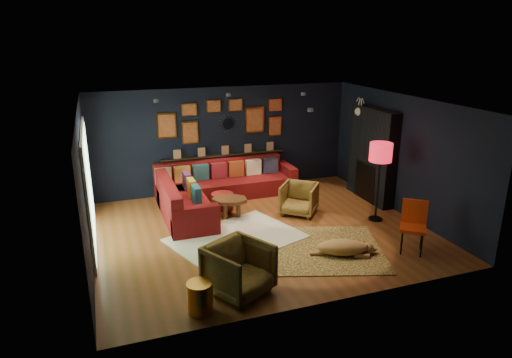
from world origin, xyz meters
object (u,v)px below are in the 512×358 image
object	(u,v)px
gold_stool	(200,297)
orange_chair	(414,222)
pouf	(223,201)
armchair_left	(239,267)
dog	(343,245)
coffee_table	(230,202)
sectional	(210,191)
floor_lamp	(381,156)
armchair_right	(299,197)

from	to	relation	value
gold_stool	orange_chair	distance (m)	4.18
pouf	armchair_left	xyz separation A→B (m)	(-0.70, -3.49, 0.25)
pouf	dog	world-z (taller)	dog
coffee_table	orange_chair	xyz separation A→B (m)	(2.72, -2.65, 0.22)
sectional	armchair_left	distance (m)	3.89
gold_stool	orange_chair	world-z (taller)	orange_chair
gold_stool	orange_chair	xyz separation A→B (m)	(4.12, 0.63, 0.33)
sectional	floor_lamp	bearing A→B (deg)	-33.83
orange_chair	pouf	bearing A→B (deg)	169.01
pouf	dog	xyz separation A→B (m)	(1.43, -2.93, 0.01)
orange_chair	armchair_left	bearing A→B (deg)	-136.50
gold_stool	orange_chair	bearing A→B (deg)	8.63
pouf	armchair_right	xyz separation A→B (m)	(1.52, -0.84, 0.18)
armchair_left	armchair_right	bearing A→B (deg)	21.20
coffee_table	floor_lamp	distance (m)	3.32
coffee_table	armchair_left	xyz separation A→B (m)	(-0.72, -2.97, 0.09)
orange_chair	gold_stool	bearing A→B (deg)	-133.28
armchair_right	dog	bearing A→B (deg)	-53.18
floor_lamp	gold_stool	bearing A→B (deg)	-154.34
dog	floor_lamp	bearing A→B (deg)	59.59
pouf	armchair_right	world-z (taller)	armchair_right
pouf	gold_stool	bearing A→B (deg)	-110.05
pouf	armchair_left	bearing A→B (deg)	-101.34
pouf	orange_chair	xyz separation A→B (m)	(2.74, -3.16, 0.37)
gold_stool	sectional	bearing A→B (deg)	73.94
pouf	floor_lamp	world-z (taller)	floor_lamp
armchair_right	floor_lamp	xyz separation A→B (m)	(1.41, -0.88, 1.05)
armchair_left	dog	world-z (taller)	armchair_left
sectional	gold_stool	world-z (taller)	sectional
pouf	floor_lamp	bearing A→B (deg)	-30.38
armchair_right	orange_chair	distance (m)	2.63
sectional	gold_stool	distance (m)	4.33
coffee_table	dog	size ratio (longest dim) A/B	0.77
sectional	armchair_left	world-z (taller)	armchair_left
armchair_right	dog	xyz separation A→B (m)	(-0.09, -2.09, -0.17)
coffee_table	gold_stool	size ratio (longest dim) A/B	2.06
armchair_right	dog	size ratio (longest dim) A/B	0.61
sectional	armchair_left	xyz separation A→B (m)	(-0.51, -3.86, 0.12)
armchair_right	floor_lamp	size ratio (longest dim) A/B	0.45
armchair_right	sectional	bearing A→B (deg)	-175.98
coffee_table	armchair_right	bearing A→B (deg)	-12.15
armchair_left	armchair_right	size ratio (longest dim) A/B	1.17
pouf	armchair_right	distance (m)	1.75
sectional	dog	bearing A→B (deg)	-63.94
orange_chair	coffee_table	bearing A→B (deg)	173.84
sectional	coffee_table	size ratio (longest dim) A/B	3.55
pouf	orange_chair	distance (m)	4.20
gold_stool	dog	world-z (taller)	gold_stool
orange_chair	sectional	bearing A→B (deg)	167.72
floor_lamp	coffee_table	bearing A→B (deg)	157.53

